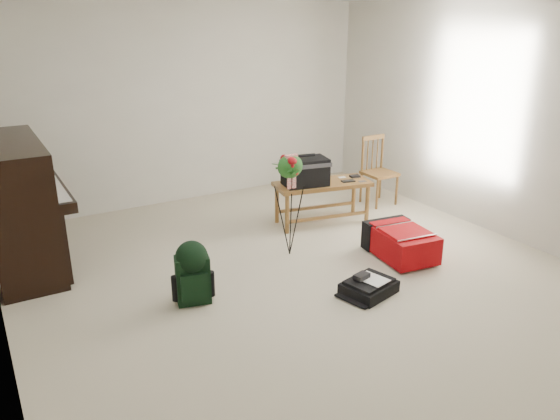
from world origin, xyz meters
TOP-DOWN VIEW (x-y plane):
  - floor at (0.00, 0.00)m, footprint 5.00×5.50m
  - wall_back at (0.00, 2.75)m, footprint 5.00×0.04m
  - wall_right at (2.50, 0.00)m, footprint 0.04×5.50m
  - piano at (-2.19, 1.60)m, footprint 0.71×1.50m
  - bench at (0.82, 1.08)m, footprint 1.18×0.65m
  - dining_chair at (2.00, 1.33)m, footprint 0.38×0.38m
  - red_suitcase at (1.11, -0.05)m, footprint 0.57×0.77m
  - black_duffel at (0.35, -0.54)m, footprint 0.52×0.45m
  - green_backpack at (-1.05, 0.09)m, footprint 0.32×0.29m
  - flower_stand at (0.18, 0.52)m, footprint 0.36×0.36m

SIDE VIEW (x-z plane):
  - floor at x=0.00m, z-range -0.01..0.01m
  - black_duffel at x=0.35m, z-range -0.03..0.16m
  - red_suitcase at x=1.11m, z-range 0.01..0.32m
  - green_backpack at x=-1.05m, z-range 0.03..0.59m
  - dining_chair at x=2.00m, z-range -0.01..0.86m
  - flower_stand at x=0.18m, z-range -0.01..1.08m
  - piano at x=-2.19m, z-range -0.03..1.22m
  - bench at x=0.82m, z-range 0.18..1.03m
  - wall_back at x=0.00m, z-range 0.00..2.50m
  - wall_right at x=2.50m, z-range 0.00..2.50m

